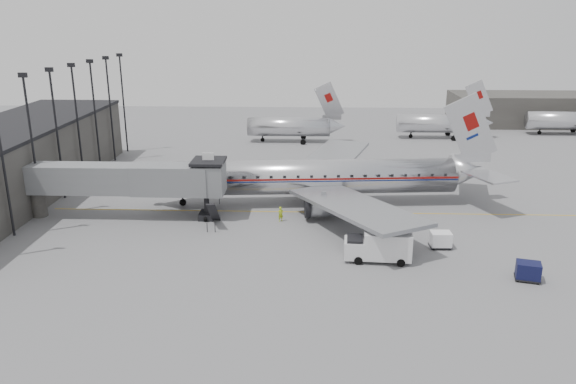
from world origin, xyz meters
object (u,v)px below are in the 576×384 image
Objects in this scene: airliner at (321,177)px; service_van at (379,245)px; baggage_cart_navy at (528,271)px; ramp_worker at (281,214)px; baggage_cart_white at (441,239)px.

airliner reaches higher than service_van.
baggage_cart_navy is (11.80, -3.40, -0.61)m from service_van.
ramp_worker reaches higher than baggage_cart_navy.
ramp_worker is (-20.92, 13.00, -0.02)m from baggage_cart_navy.
baggage_cart_white is 1.25× the size of ramp_worker.
baggage_cart_navy is (16.65, -19.07, -2.37)m from airliner.
airliner is 16.50m from service_van.
ramp_worker is at bearing 162.78° from baggage_cart_navy.
baggage_cart_white is at bearing -53.70° from airliner.
baggage_cart_white is (10.98, -12.54, -2.38)m from airliner.
baggage_cart_navy reaches higher than baggage_cart_white.
baggage_cart_white is (6.13, 3.13, -0.62)m from service_van.
service_van is 13.26m from ramp_worker.
ramp_worker is (-4.28, -6.07, -2.40)m from airliner.
baggage_cart_white is at bearing 31.23° from service_van.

